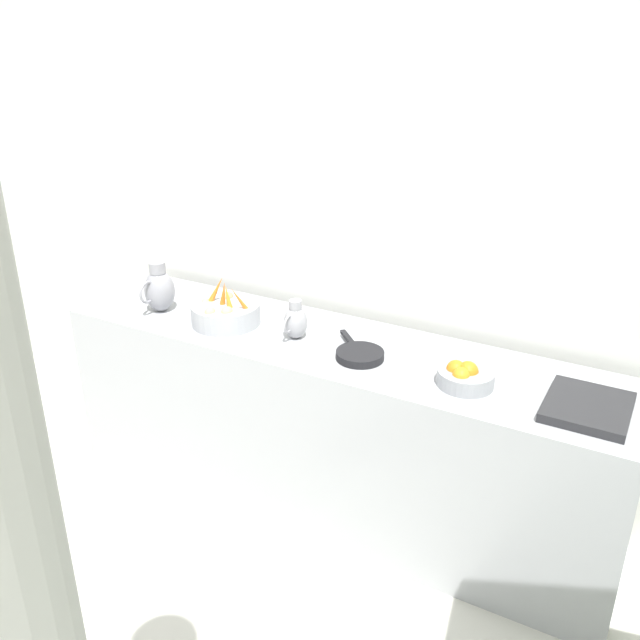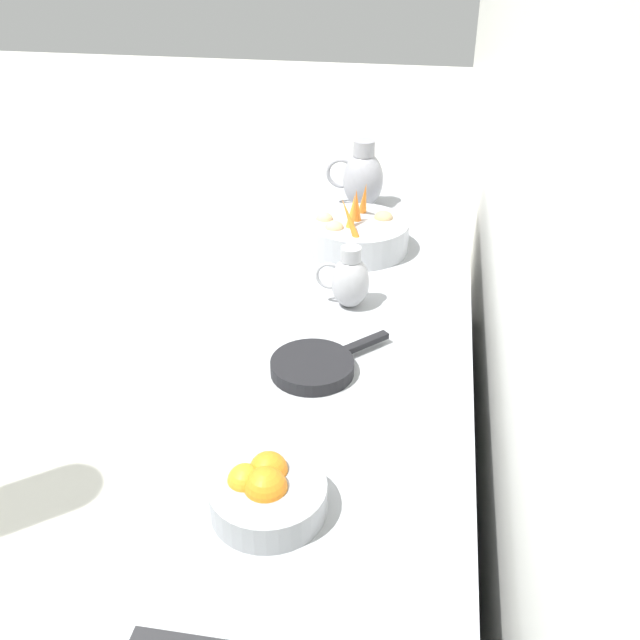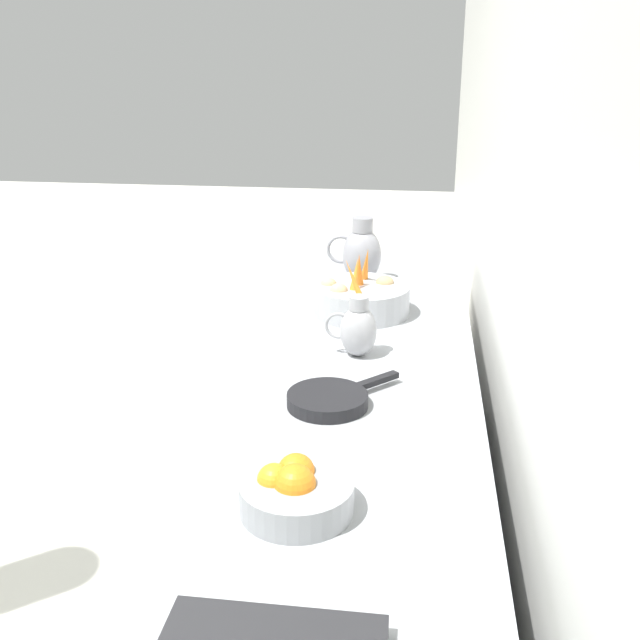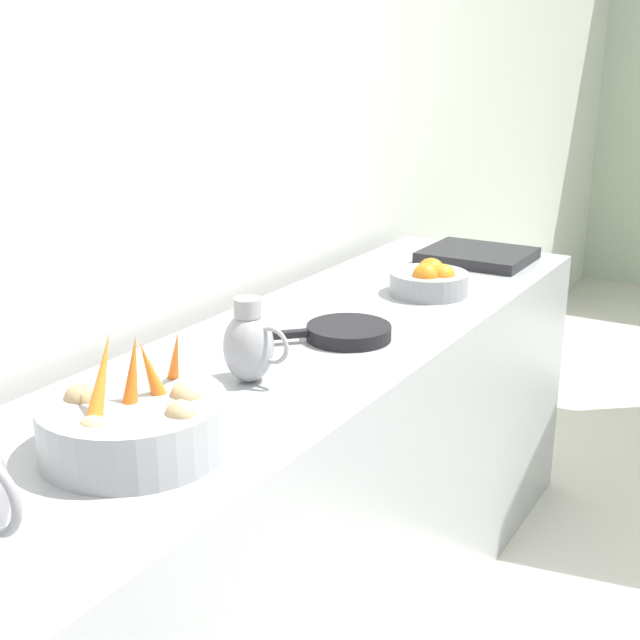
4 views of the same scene
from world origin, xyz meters
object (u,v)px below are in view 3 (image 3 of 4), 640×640
orange_bowl (295,492)px  metal_pitcher_tall (361,253)px  vegetable_colander (361,298)px  skillet_on_counter (329,399)px  metal_pitcher_short (358,329)px

orange_bowl → metal_pitcher_tall: size_ratio=0.90×
vegetable_colander → orange_bowl: (0.03, 1.19, -0.01)m
metal_pitcher_tall → skillet_on_counter: (-0.01, 1.10, -0.10)m
vegetable_colander → metal_pitcher_short: (-0.02, 0.38, 0.03)m
metal_pitcher_tall → vegetable_colander: bearing=94.7°
metal_pitcher_short → orange_bowl: bearing=86.2°
vegetable_colander → metal_pitcher_short: size_ratio=1.79×
orange_bowl → metal_pitcher_short: (-0.05, -0.81, 0.04)m
vegetable_colander → orange_bowl: bearing=88.4°
orange_bowl → metal_pitcher_tall: bearing=-90.1°
vegetable_colander → orange_bowl: vegetable_colander is taller
orange_bowl → skillet_on_counter: bearing=-91.4°
skillet_on_counter → metal_pitcher_short: bearing=-97.0°
vegetable_colander → metal_pitcher_tall: bearing=-85.3°
vegetable_colander → skillet_on_counter: 0.72m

